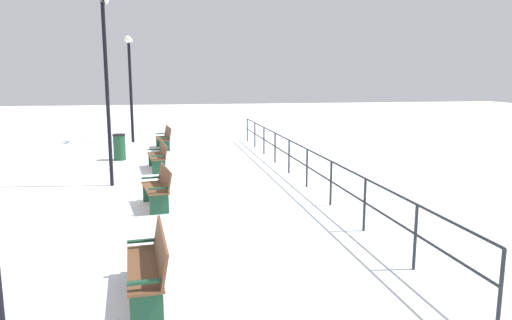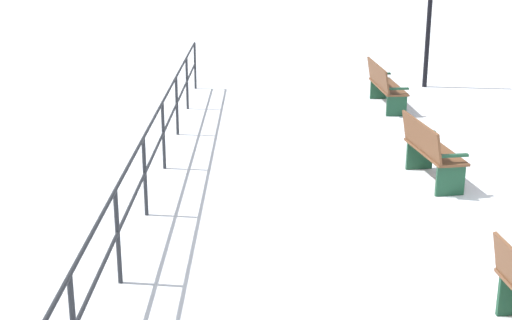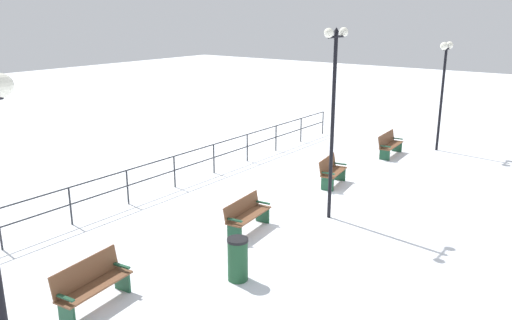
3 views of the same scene
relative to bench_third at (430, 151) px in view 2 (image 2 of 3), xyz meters
The scene contains 4 objects.
ground_plane 2.34m from the bench_third, 89.80° to the right, with size 80.00×80.00×0.00m, color white.
bench_third is the anchor object (origin of this frame).
bench_fourth 4.60m from the bench_third, 89.39° to the left, with size 0.62×1.73×0.90m.
waterfront_railing 4.57m from the bench_third, 149.95° to the right, with size 0.05×17.30×1.06m.
Camera 2 is at (-2.47, -8.15, 3.68)m, focal length 52.76 mm.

